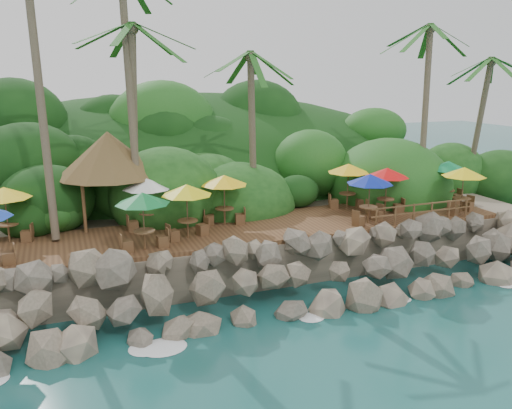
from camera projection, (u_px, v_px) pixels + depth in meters
name	position (u px, v px, depth m)	size (l,w,h in m)	color
ground	(309.00, 321.00, 21.06)	(140.00, 140.00, 0.00)	#19514F
land_base	(203.00, 204.00, 35.30)	(32.00, 25.20, 2.10)	gray
jungle_hill	(179.00, 196.00, 42.36)	(44.80, 28.00, 15.40)	#143811
seawall	(289.00, 276.00, 22.59)	(29.00, 4.00, 2.30)	gray
terrace	(256.00, 228.00, 25.96)	(26.00, 5.00, 0.20)	brown
jungle_foliage	(208.00, 223.00, 34.65)	(44.00, 16.00, 12.00)	#143811
foam_line	(306.00, 317.00, 21.32)	(25.20, 0.80, 0.06)	white
palms	(264.00, 17.00, 26.32)	(31.76, 7.17, 13.75)	brown
palapa	(109.00, 154.00, 25.76)	(5.13, 5.13, 4.60)	brown
dining_clusters	(263.00, 185.00, 25.39)	(25.92, 5.52, 2.51)	brown
railing	(423.00, 211.00, 26.45)	(6.10, 0.10, 1.00)	brown
waiter	(400.00, 192.00, 29.15)	(0.66, 0.43, 1.80)	silver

